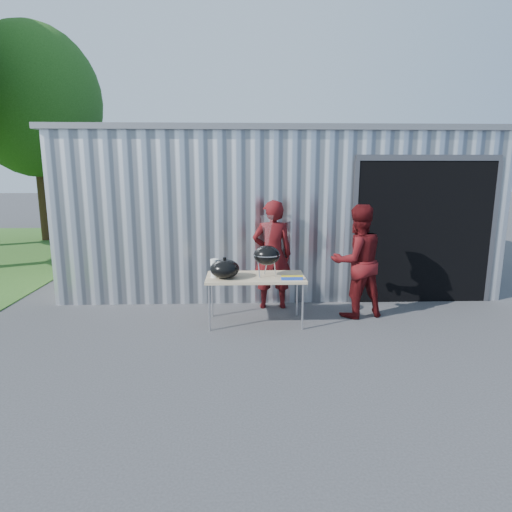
{
  "coord_description": "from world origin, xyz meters",
  "views": [
    {
      "loc": [
        0.07,
        -5.65,
        2.34
      ],
      "look_at": [
        0.31,
        0.77,
        1.05
      ],
      "focal_mm": 30.0,
      "sensor_mm": 36.0,
      "label": 1
    }
  ],
  "objects_px": {
    "person_bystander": "(357,261)",
    "person_cook": "(272,255)",
    "folding_table": "(255,279)",
    "kettle_grill": "(267,249)"
  },
  "relations": [
    {
      "from": "kettle_grill",
      "to": "person_bystander",
      "type": "xyz_separation_m",
      "value": [
        1.47,
        0.3,
        -0.27
      ]
    },
    {
      "from": "person_cook",
      "to": "person_bystander",
      "type": "distance_m",
      "value": 1.41
    },
    {
      "from": "folding_table",
      "to": "person_bystander",
      "type": "xyz_separation_m",
      "value": [
        1.64,
        0.28,
        0.2
      ]
    },
    {
      "from": "folding_table",
      "to": "kettle_grill",
      "type": "distance_m",
      "value": 0.5
    },
    {
      "from": "person_bystander",
      "to": "kettle_grill",
      "type": "bearing_deg",
      "value": -2.39
    },
    {
      "from": "person_bystander",
      "to": "person_cook",
      "type": "bearing_deg",
      "value": -33.92
    },
    {
      "from": "person_cook",
      "to": "person_bystander",
      "type": "bearing_deg",
      "value": 157.21
    },
    {
      "from": "kettle_grill",
      "to": "person_cook",
      "type": "xyz_separation_m",
      "value": [
        0.14,
        0.78,
        -0.25
      ]
    },
    {
      "from": "kettle_grill",
      "to": "person_bystander",
      "type": "distance_m",
      "value": 1.52
    },
    {
      "from": "folding_table",
      "to": "person_cook",
      "type": "xyz_separation_m",
      "value": [
        0.31,
        0.76,
        0.22
      ]
    }
  ]
}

